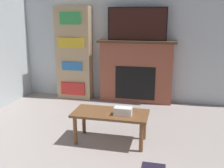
# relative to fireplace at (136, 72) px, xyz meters

# --- Properties ---
(wall_back) EXTENTS (5.44, 0.06, 2.70)m
(wall_back) POSITION_rel_fireplace_xyz_m (-0.05, 0.14, 0.76)
(wall_back) COLOR silver
(wall_back) RESTS_ON ground_plane
(fireplace) EXTENTS (1.45, 0.28, 1.17)m
(fireplace) POSITION_rel_fireplace_xyz_m (0.00, 0.00, 0.00)
(fireplace) COLOR brown
(fireplace) RESTS_ON ground_plane
(tv) EXTENTS (1.07, 0.03, 0.59)m
(tv) POSITION_rel_fireplace_xyz_m (0.00, -0.02, 0.88)
(tv) COLOR black
(tv) RESTS_ON fireplace
(coffee_table) EXTENTS (0.97, 0.46, 0.41)m
(coffee_table) POSITION_rel_fireplace_xyz_m (-0.08, -1.74, -0.24)
(coffee_table) COLOR brown
(coffee_table) RESTS_ON ground_plane
(tissue_box) EXTENTS (0.22, 0.12, 0.10)m
(tissue_box) POSITION_rel_fireplace_xyz_m (0.09, -1.79, -0.13)
(tissue_box) COLOR white
(tissue_box) RESTS_ON coffee_table
(remote_control) EXTENTS (0.04, 0.15, 0.02)m
(remote_control) POSITION_rel_fireplace_xyz_m (0.12, -1.63, -0.17)
(remote_control) COLOR black
(remote_control) RESTS_ON coffee_table
(bookshelf) EXTENTS (0.68, 0.29, 1.79)m
(bookshelf) POSITION_rel_fireplace_xyz_m (-1.22, -0.02, 0.30)
(bookshelf) COLOR tan
(bookshelf) RESTS_ON ground_plane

